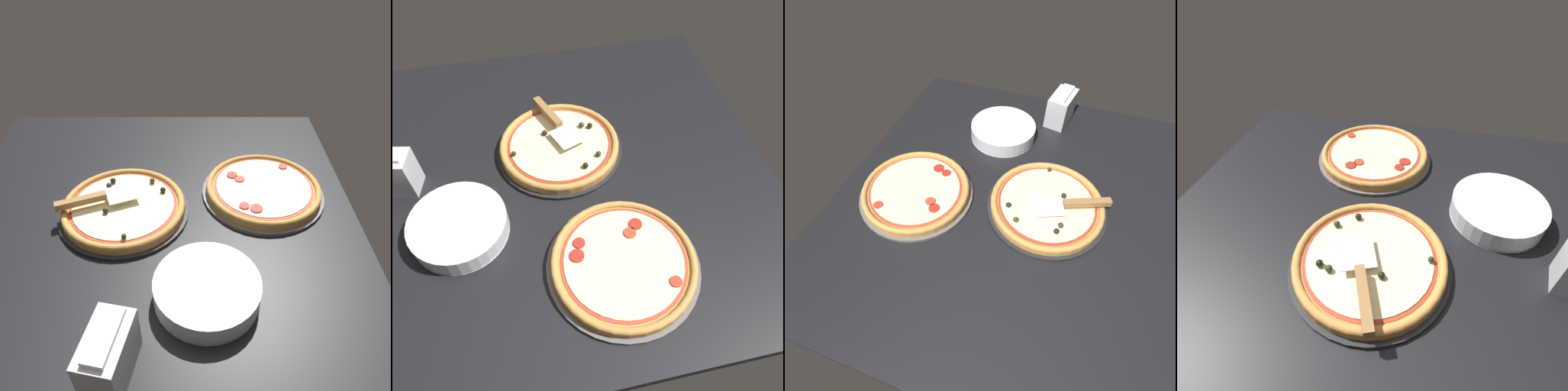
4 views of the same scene
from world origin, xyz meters
The scene contains 8 objects.
ground_plane centered at (0.00, 0.00, -1.80)cm, with size 122.71×122.17×3.60cm, color black.
pizza_pan_front centered at (-0.84, -7.53, 0.50)cm, with size 38.41×38.41×1.00cm, color black.
pizza_front centered at (-0.86, -7.53, 2.45)cm, with size 36.10×36.10×3.95cm.
pizza_pan_back centered at (-9.62, 34.62, 0.50)cm, with size 37.77×37.77×1.00cm, color #565451.
pizza_back centered at (-9.62, 34.60, 2.45)cm, with size 35.50×35.50×2.78cm.
serving_spatula centered at (-0.14, -16.79, 5.76)cm, with size 13.58×23.76×2.00cm.
plate_stack centered at (29.14, 16.24, 2.80)cm, with size 25.07×25.07×5.60cm.
napkin_holder centered at (46.92, -2.86, 6.46)cm, with size 15.17×10.43×13.54cm.
Camera 1 is at (83.96, 13.66, 75.50)cm, focal length 35.00 mm.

